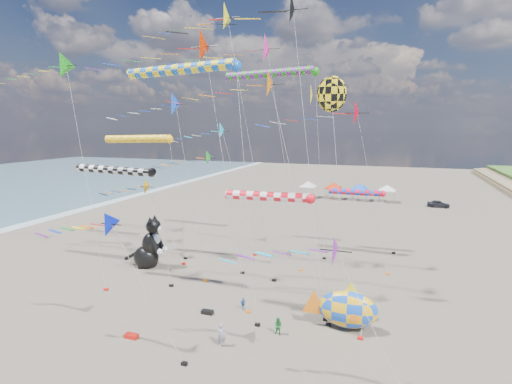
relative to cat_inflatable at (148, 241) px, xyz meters
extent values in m
plane|color=brown|center=(12.85, -15.21, -2.70)|extent=(260.00, 260.00, 0.00)
cone|color=purple|center=(21.21, -14.39, 5.33)|extent=(1.67, 1.79, 1.84)
cylinder|color=#B2B2B2|center=(23.05, -14.39, 1.32)|extent=(3.71, 0.02, 8.05)
cone|color=#0518BF|center=(8.36, -13.75, 5.74)|extent=(1.53, 1.64, 1.69)
cylinder|color=#B2B2B2|center=(10.09, -13.75, 1.52)|extent=(3.48, 0.02, 8.45)
cube|color=black|center=(11.82, -13.75, -2.60)|extent=(0.36, 0.24, 0.20)
cone|color=#189C18|center=(-3.29, -6.27, 16.66)|extent=(2.23, 2.39, 2.46)
cylinder|color=#B2B2B2|center=(-1.72, -6.27, 6.98)|extent=(3.17, 0.02, 19.36)
cube|color=black|center=(-0.14, -6.27, -2.60)|extent=(0.36, 0.24, 0.20)
cone|color=orange|center=(14.97, -5.38, 14.57)|extent=(2.09, 2.24, 2.30)
cylinder|color=#B2B2B2|center=(16.93, -5.38, 5.93)|extent=(3.93, 0.02, 17.28)
cube|color=black|center=(18.89, -5.38, -2.60)|extent=(0.36, 0.24, 0.20)
cone|color=#F5229A|center=(12.70, 4.09, 18.50)|extent=(2.58, 2.76, 2.84)
cylinder|color=#B2B2B2|center=(13.77, 4.09, 7.90)|extent=(2.16, 0.02, 21.20)
cube|color=black|center=(14.84, 4.09, -2.60)|extent=(0.36, 0.24, 0.20)
cone|color=black|center=(15.79, -3.88, 20.07)|extent=(2.39, 2.56, 2.64)
cylinder|color=#B2B2B2|center=(17.12, -3.88, 8.68)|extent=(2.70, 0.02, 22.77)
cube|color=black|center=(18.46, -3.88, -2.60)|extent=(0.36, 0.24, 0.20)
cone|color=yellow|center=(9.11, 0.61, 21.18)|extent=(2.49, 2.67, 2.75)
cylinder|color=#B2B2B2|center=(11.11, 0.61, 9.24)|extent=(4.01, 0.02, 23.88)
cube|color=black|center=(13.11, 0.61, -2.60)|extent=(0.36, 0.24, 0.20)
cone|color=red|center=(19.76, 5.89, 12.71)|extent=(2.32, 2.48, 2.56)
cylinder|color=#B2B2B2|center=(21.36, 5.89, 5.00)|extent=(3.24, 0.02, 15.42)
cube|color=black|center=(22.97, 5.89, -2.60)|extent=(0.36, 0.24, 0.20)
cone|color=blue|center=(5.62, -1.55, 13.34)|extent=(2.04, 2.18, 2.25)
cylinder|color=#B2B2B2|center=(6.37, -1.55, 5.32)|extent=(1.54, 0.02, 16.04)
cube|color=black|center=(7.13, -1.55, -2.60)|extent=(0.36, 0.24, 0.20)
cone|color=#F9B111|center=(-0.74, 1.84, 5.22)|extent=(1.70, 1.82, 1.87)
cylinder|color=#B2B2B2|center=(1.10, 1.84, 1.26)|extent=(3.70, 0.02, 7.94)
cube|color=black|center=(2.94, 1.84, -2.60)|extent=(0.36, 0.24, 0.20)
cone|color=red|center=(11.17, -6.09, 17.20)|extent=(2.32, 2.49, 2.56)
cylinder|color=#B2B2B2|center=(12.12, -6.09, 7.25)|extent=(1.92, 0.02, 19.90)
cube|color=black|center=(13.07, -6.09, -2.60)|extent=(0.36, 0.24, 0.20)
cone|color=#1AB9E0|center=(6.15, 7.02, 11.01)|extent=(1.79, 1.92, 1.98)
cylinder|color=#B2B2B2|center=(7.56, 7.02, 4.15)|extent=(2.83, 0.02, 13.71)
cube|color=black|center=(8.96, 7.02, -2.60)|extent=(0.36, 0.24, 0.20)
cone|color=#1F922A|center=(7.48, 1.44, 8.39)|extent=(1.47, 1.57, 1.62)
cylinder|color=#B2B2B2|center=(8.56, 1.44, 2.84)|extent=(2.20, 0.02, 11.10)
cube|color=black|center=(9.65, 1.44, -2.60)|extent=(0.36, 0.24, 0.20)
cylinder|color=#1F8718|center=(10.02, 8.37, 16.92)|extent=(9.79, 0.90, 0.90)
sphere|color=#1F8718|center=(14.92, 8.37, 16.92)|extent=(0.94, 0.94, 0.94)
cylinder|color=#B2B2B2|center=(15.67, 8.37, 7.11)|extent=(1.52, 0.02, 19.63)
cube|color=black|center=(16.42, 8.37, -2.60)|extent=(0.36, 0.24, 0.20)
cylinder|color=blue|center=(8.72, -7.80, 15.36)|extent=(8.37, 0.74, 0.74)
sphere|color=blue|center=(12.91, -7.80, 15.36)|extent=(0.78, 0.78, 0.78)
cylinder|color=#B2B2B2|center=(13.66, -7.80, 6.33)|extent=(1.52, 0.02, 18.06)
cube|color=black|center=(14.41, -7.80, -2.60)|extent=(0.36, 0.24, 0.20)
cylinder|color=black|center=(-0.62, -3.63, 7.56)|extent=(7.81, 0.69, 0.69)
sphere|color=black|center=(3.29, -3.63, 7.56)|extent=(0.72, 0.72, 0.72)
cylinder|color=#B2B2B2|center=(4.04, -3.63, 2.43)|extent=(1.52, 0.02, 10.27)
cube|color=black|center=(4.79, -3.63, -2.60)|extent=(0.36, 0.24, 0.20)
cylinder|color=red|center=(14.58, -6.08, 6.49)|extent=(6.26, 0.68, 0.68)
sphere|color=red|center=(17.71, -6.08, 6.49)|extent=(0.71, 0.71, 0.71)
cylinder|color=#B2B2B2|center=(18.46, -6.08, 1.89)|extent=(1.52, 0.02, 9.20)
cube|color=black|center=(19.21, -6.08, -2.60)|extent=(0.36, 0.24, 0.20)
cylinder|color=#FFB215|center=(-3.05, 3.40, 10.12)|extent=(7.67, 0.83, 0.83)
sphere|color=#FFB215|center=(0.79, 3.40, 10.12)|extent=(0.88, 0.88, 0.88)
cylinder|color=#B2B2B2|center=(1.54, 3.40, 3.71)|extent=(1.52, 0.02, 12.83)
cube|color=black|center=(2.29, 3.40, -2.60)|extent=(0.36, 0.24, 0.20)
cylinder|color=red|center=(19.00, 12.81, 4.07)|extent=(5.94, 0.68, 0.68)
sphere|color=red|center=(21.97, 12.81, 4.07)|extent=(0.71, 0.71, 0.71)
cylinder|color=#B2B2B2|center=(22.72, 12.81, 0.68)|extent=(1.52, 0.02, 6.78)
cube|color=black|center=(23.47, 12.81, -2.60)|extent=(0.36, 0.24, 0.20)
ellipsoid|color=yellow|center=(18.40, -2.63, 13.81)|extent=(2.20, 0.40, 2.64)
cone|color=yellow|center=(16.90, -2.63, 13.81)|extent=(0.12, 1.80, 1.80)
cylinder|color=#B2B2B2|center=(19.40, -3.63, 5.55)|extent=(2.03, 2.03, 16.52)
cube|color=black|center=(20.40, -4.63, -2.60)|extent=(0.36, 0.24, 0.20)
ellipsoid|color=blue|center=(20.54, -6.23, -1.15)|extent=(4.20, 1.98, 2.72)
cone|color=orange|center=(18.19, -6.23, -1.15)|extent=(2.00, 0.28, 1.99)
cone|color=yellow|center=(20.72, -6.23, 0.20)|extent=(1.45, 0.21, 1.45)
cylinder|color=#B2B2B2|center=(21.59, -6.73, -2.16)|extent=(0.13, 1.03, 1.12)
cube|color=red|center=(21.54, -7.23, -2.60)|extent=(0.36, 0.24, 0.20)
imported|color=gray|center=(13.09, -11.08, -1.93)|extent=(0.68, 0.61, 1.55)
imported|color=#207233|center=(16.16, -8.50, -2.07)|extent=(0.71, 0.61, 1.26)
imported|color=#2A5DAC|center=(12.49, -5.71, -2.20)|extent=(0.55, 0.61, 1.00)
cube|color=red|center=(6.89, -12.19, -2.55)|extent=(0.90, 0.44, 0.30)
cube|color=black|center=(10.17, -7.30, -2.55)|extent=(0.90, 0.44, 0.30)
cube|color=silver|center=(6.85, 44.79, -0.45)|extent=(3.00, 3.00, 0.15)
pyramid|color=silver|center=(6.85, 44.79, 0.60)|extent=(4.20, 4.20, 1.00)
cylinder|color=#999999|center=(5.55, 43.49, -1.60)|extent=(0.08, 0.08, 2.20)
cylinder|color=#999999|center=(8.15, 43.49, -1.60)|extent=(0.08, 0.08, 2.20)
cylinder|color=#999999|center=(5.55, 46.09, -1.60)|extent=(0.08, 0.08, 2.20)
cylinder|color=#999999|center=(8.15, 46.09, -1.60)|extent=(0.08, 0.08, 2.20)
cube|color=red|center=(11.85, 44.79, -0.45)|extent=(3.00, 3.00, 0.15)
pyramid|color=red|center=(11.85, 44.79, 0.60)|extent=(4.20, 4.20, 1.00)
cylinder|color=#999999|center=(10.55, 43.49, -1.60)|extent=(0.08, 0.08, 2.20)
cylinder|color=#999999|center=(13.15, 43.49, -1.60)|extent=(0.08, 0.08, 2.20)
cylinder|color=#999999|center=(10.55, 46.09, -1.60)|extent=(0.08, 0.08, 2.20)
cylinder|color=#999999|center=(13.15, 46.09, -1.60)|extent=(0.08, 0.08, 2.20)
cube|color=blue|center=(16.85, 44.79, -0.45)|extent=(3.00, 3.00, 0.15)
pyramid|color=blue|center=(16.85, 44.79, 0.60)|extent=(4.20, 4.20, 1.00)
cylinder|color=#999999|center=(15.55, 43.49, -1.60)|extent=(0.08, 0.08, 2.20)
cylinder|color=#999999|center=(18.15, 43.49, -1.60)|extent=(0.08, 0.08, 2.20)
cylinder|color=#999999|center=(15.55, 46.09, -1.60)|extent=(0.08, 0.08, 2.20)
cylinder|color=#999999|center=(18.15, 46.09, -1.60)|extent=(0.08, 0.08, 2.20)
cube|color=silver|center=(21.85, 44.79, -0.45)|extent=(3.00, 3.00, 0.15)
pyramid|color=silver|center=(21.85, 44.79, 0.60)|extent=(4.20, 4.20, 1.00)
cylinder|color=#999999|center=(20.55, 43.49, -1.60)|extent=(0.08, 0.08, 2.20)
cylinder|color=#999999|center=(23.15, 43.49, -1.60)|extent=(0.08, 0.08, 2.20)
cylinder|color=#999999|center=(20.55, 46.09, -1.60)|extent=(0.08, 0.08, 2.20)
cylinder|color=#999999|center=(23.15, 46.09, -1.60)|extent=(0.08, 0.08, 2.20)
imported|color=#26262D|center=(30.62, 42.79, -2.07)|extent=(3.82, 1.80, 1.26)
camera|label=1|loc=(23.17, -32.99, 11.48)|focal=28.00mm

